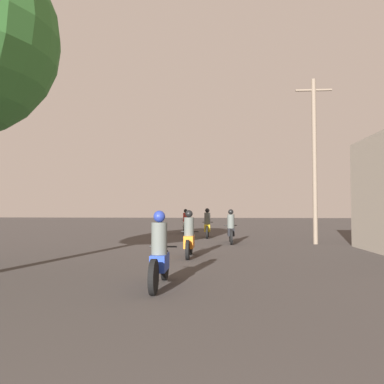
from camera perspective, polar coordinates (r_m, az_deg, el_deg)
name	(u,v)px	position (r m, az deg, el deg)	size (l,w,h in m)	color
motorcycle_blue	(160,256)	(7.73, -4.96, -9.70)	(0.60, 2.11, 1.55)	black
motorcycle_orange	(189,238)	(12.25, -0.44, -7.06)	(0.60, 1.87, 1.53)	black
motorcycle_black	(231,230)	(17.14, 5.94, -5.72)	(0.60, 2.16, 1.54)	black
motorcycle_yellow	(207,226)	(20.22, 2.35, -5.18)	(0.60, 2.00, 1.58)	black
motorcycle_white	(186,223)	(23.72, -0.97, -4.81)	(0.60, 2.13, 1.53)	black
utility_pole_far	(314,157)	(17.61, 18.16, 5.06)	(1.60, 0.20, 7.39)	#6B5B4C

